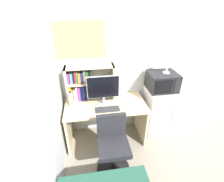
# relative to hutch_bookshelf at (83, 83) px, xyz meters

# --- Properties ---
(wall_back) EXTENTS (6.40, 0.04, 2.60)m
(wall_back) POSITION_rel_hutch_bookshelf_xyz_m (1.63, 0.13, 0.26)
(wall_back) COLOR silver
(wall_back) RESTS_ON ground_plane
(wall_left) EXTENTS (0.04, 4.40, 2.60)m
(wall_left) POSITION_rel_hutch_bookshelf_xyz_m (-0.39, -1.49, 0.26)
(wall_left) COLOR silver
(wall_left) RESTS_ON ground_plane
(desk) EXTENTS (1.30, 0.67, 0.75)m
(desk) POSITION_rel_hutch_bookshelf_xyz_m (0.33, -0.23, -0.52)
(desk) COLOR beige
(desk) RESTS_ON ground_plane
(hutch_bookshelf) EXTENTS (0.77, 0.24, 0.58)m
(hutch_bookshelf) POSITION_rel_hutch_bookshelf_xyz_m (0.00, 0.00, 0.00)
(hutch_bookshelf) COLOR beige
(hutch_bookshelf) RESTS_ON desk
(monitor) EXTENTS (0.50, 0.19, 0.49)m
(monitor) POSITION_rel_hutch_bookshelf_xyz_m (0.30, -0.22, -0.01)
(monitor) COLOR #B7B7BC
(monitor) RESTS_ON desk
(keyboard) EXTENTS (0.37, 0.14, 0.02)m
(keyboard) POSITION_rel_hutch_bookshelf_xyz_m (0.34, -0.39, -0.28)
(keyboard) COLOR #333338
(keyboard) RESTS_ON desk
(computer_mouse) EXTENTS (0.06, 0.09, 0.03)m
(computer_mouse) POSITION_rel_hutch_bookshelf_xyz_m (0.62, -0.40, -0.28)
(computer_mouse) COLOR silver
(computer_mouse) RESTS_ON desk
(water_bottle) EXTENTS (0.06, 0.06, 0.26)m
(water_bottle) POSITION_rel_hutch_bookshelf_xyz_m (-0.21, -0.20, -0.17)
(water_bottle) COLOR silver
(water_bottle) RESTS_ON desk
(mini_fridge) EXTENTS (0.46, 0.49, 0.89)m
(mini_fridge) POSITION_rel_hutch_bookshelf_xyz_m (1.29, -0.15, -0.59)
(mini_fridge) COLOR silver
(mini_fridge) RESTS_ON ground_plane
(microwave) EXTENTS (0.46, 0.40, 0.29)m
(microwave) POSITION_rel_hutch_bookshelf_xyz_m (1.29, -0.15, -0.00)
(microwave) COLOR black
(microwave) RESTS_ON mini_fridge
(desk_fan) EXTENTS (0.15, 0.11, 0.25)m
(desk_fan) POSITION_rel_hutch_bookshelf_xyz_m (1.33, -0.15, 0.29)
(desk_fan) COLOR silver
(desk_fan) RESTS_ON microwave
(desk_chair) EXTENTS (0.49, 0.49, 0.88)m
(desk_chair) POSITION_rel_hutch_bookshelf_xyz_m (0.35, -0.83, -0.64)
(desk_chair) COLOR black
(desk_chair) RESTS_ON ground_plane
(wall_corkboard) EXTENTS (0.77, 0.02, 0.54)m
(wall_corkboard) POSITION_rel_hutch_bookshelf_xyz_m (-0.00, 0.09, 0.66)
(wall_corkboard) COLOR tan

